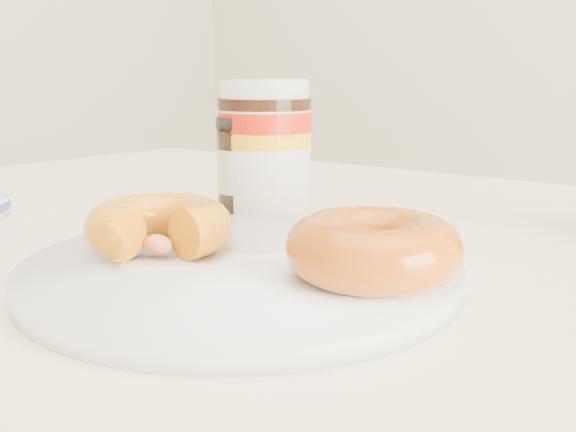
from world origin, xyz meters
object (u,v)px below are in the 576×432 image
Objects in this scene: dark_jar at (247,166)px; donut_bitten at (159,226)px; nutella_jar at (265,141)px; dining_table at (353,359)px; plate at (242,268)px; donut_whole at (373,248)px.

donut_bitten is at bearing -65.45° from dark_jar.
nutella_jar reaches higher than dark_jar.
donut_bitten is (-0.09, -0.12, 0.12)m from dining_table.
nutella_jar is (-0.08, 0.21, 0.04)m from donut_bitten.
dining_table is at bearing 72.93° from plate.
nutella_jar reaches higher than dining_table.
dining_table is at bearing -22.92° from dark_jar.
donut_whole is 0.28m from dark_jar.
plate is at bearing 25.93° from donut_bitten.
donut_bitten is 0.15m from donut_whole.
plate is at bearing -54.04° from nutella_jar.
nutella_jar is at bearing 63.63° from dark_jar.
plate is 0.23m from dark_jar.
dark_jar is at bearing 147.03° from donut_whole.
donut_bitten is at bearing -166.02° from donut_whole.
dining_table is 0.23m from dark_jar.
donut_bitten is 1.06× the size of dark_jar.
plate is 0.24m from nutella_jar.
dark_jar is (-0.17, 0.07, 0.13)m from dining_table.
plate is 3.04× the size of dark_jar.
plate is 0.09m from donut_whole.
dark_jar is (-0.09, 0.19, 0.01)m from donut_bitten.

